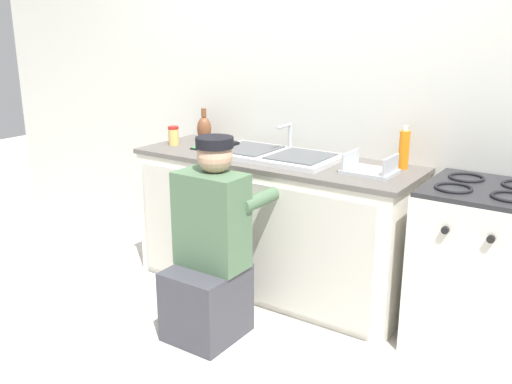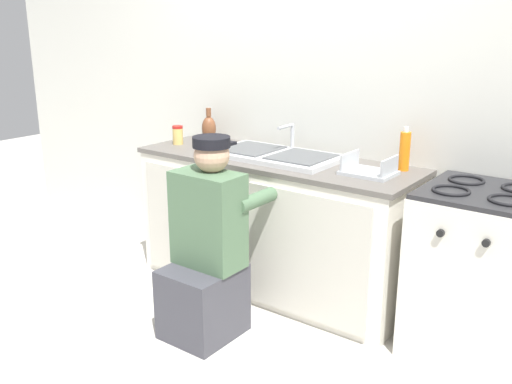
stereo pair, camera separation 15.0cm
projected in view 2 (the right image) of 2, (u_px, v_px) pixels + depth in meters
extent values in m
plane|color=beige|center=(246.00, 303.00, 3.55)|extent=(12.00, 12.00, 0.00)
cube|color=silver|center=(307.00, 91.00, 3.69)|extent=(6.00, 0.10, 2.50)
cube|color=silver|center=(275.00, 226.00, 3.66)|extent=(1.78, 0.60, 0.84)
cube|color=beige|center=(192.00, 226.00, 3.66)|extent=(0.78, 0.02, 0.74)
cube|color=beige|center=(306.00, 257.00, 3.17)|extent=(0.78, 0.02, 0.74)
cube|color=#5B5651|center=(275.00, 160.00, 3.53)|extent=(1.82, 0.62, 0.03)
cube|color=silver|center=(275.00, 155.00, 3.52)|extent=(0.80, 0.44, 0.03)
cube|color=#4C4F51|center=(251.00, 149.00, 3.63)|extent=(0.33, 0.35, 0.01)
cube|color=#4C4F51|center=(301.00, 157.00, 3.41)|extent=(0.33, 0.35, 0.01)
cylinder|color=#B7BABF|center=(292.00, 139.00, 3.65)|extent=(0.02, 0.02, 0.18)
cylinder|color=#B7BABF|center=(286.00, 127.00, 3.56)|extent=(0.02, 0.16, 0.02)
cube|color=silver|center=(476.00, 275.00, 2.93)|extent=(0.59, 0.60, 0.86)
cube|color=#262628|center=(486.00, 193.00, 2.80)|extent=(0.58, 0.59, 0.02)
torus|color=black|center=(451.00, 190.00, 2.78)|extent=(0.19, 0.19, 0.02)
torus|color=black|center=(509.00, 200.00, 2.63)|extent=(0.19, 0.19, 0.02)
torus|color=black|center=(466.00, 180.00, 2.97)|extent=(0.19, 0.19, 0.02)
cylinder|color=black|center=(440.00, 233.00, 2.66)|extent=(0.04, 0.02, 0.04)
cylinder|color=black|center=(486.00, 243.00, 2.55)|extent=(0.04, 0.02, 0.04)
cube|color=#3F3F47|center=(203.00, 301.00, 3.14)|extent=(0.36, 0.40, 0.40)
cube|color=#4C6B4C|center=(208.00, 219.00, 3.05)|extent=(0.38, 0.22, 0.52)
sphere|color=tan|center=(212.00, 155.00, 2.99)|extent=(0.19, 0.19, 0.19)
cylinder|color=black|center=(211.00, 142.00, 2.97)|extent=(0.20, 0.20, 0.06)
cube|color=black|center=(222.00, 143.00, 3.04)|extent=(0.13, 0.09, 0.02)
cylinder|color=#4C6B4C|center=(209.00, 189.00, 3.28)|extent=(0.08, 0.30, 0.08)
cylinder|color=#4C6B4C|center=(256.00, 200.00, 3.08)|extent=(0.08, 0.30, 0.08)
cube|color=black|center=(204.00, 147.00, 3.81)|extent=(0.07, 0.14, 0.01)
cube|color=green|center=(204.00, 146.00, 3.81)|extent=(0.06, 0.12, 0.00)
cube|color=#B2B7BC|center=(369.00, 173.00, 3.14)|extent=(0.28, 0.22, 0.02)
cube|color=#B2B7BC|center=(350.00, 161.00, 3.19)|extent=(0.01, 0.21, 0.10)
cube|color=#B2B7BC|center=(389.00, 167.00, 3.05)|extent=(0.01, 0.21, 0.10)
ellipsoid|color=brown|center=(209.00, 128.00, 4.03)|extent=(0.10, 0.10, 0.17)
cylinder|color=brown|center=(209.00, 112.00, 3.99)|extent=(0.04, 0.04, 0.06)
cylinder|color=orange|center=(405.00, 151.00, 3.20)|extent=(0.06, 0.06, 0.22)
cylinder|color=white|center=(406.00, 129.00, 3.16)|extent=(0.03, 0.03, 0.03)
cylinder|color=#DBB760|center=(178.00, 136.00, 3.91)|extent=(0.07, 0.07, 0.11)
cylinder|color=#B21E19|center=(177.00, 127.00, 3.89)|extent=(0.07, 0.07, 0.02)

